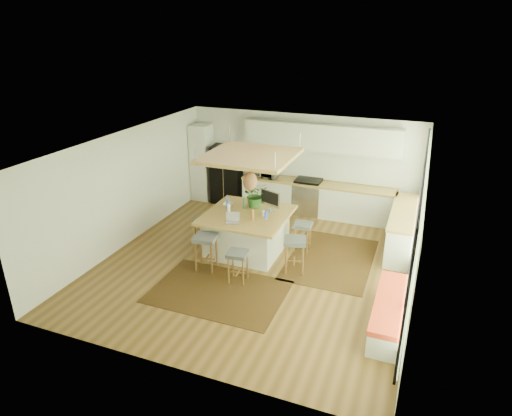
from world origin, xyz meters
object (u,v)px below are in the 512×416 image
at_px(island, 247,232).
at_px(island_plant, 256,197).
at_px(fridge, 227,172).
at_px(stool_right_front, 294,256).
at_px(laptop, 232,217).
at_px(microwave, 267,171).
at_px(monitor, 270,201).
at_px(stool_right_back, 302,236).
at_px(stool_near_right, 238,266).
at_px(stool_left_side, 203,229).
at_px(stool_near_left, 206,254).

distance_m(island, island_plant, 0.84).
height_order(fridge, island_plant, fridge).
xyz_separation_m(stool_right_front, laptop, (-1.41, -0.04, 0.70)).
bearing_deg(microwave, monitor, -62.69).
bearing_deg(stool_right_back, stool_near_right, -114.83).
height_order(fridge, microwave, fridge).
bearing_deg(microwave, stool_right_front, -54.97).
bearing_deg(stool_near_right, stool_left_side, 138.28).
bearing_deg(monitor, fridge, 153.25).
xyz_separation_m(stool_right_back, stool_left_side, (-2.32, -0.50, 0.00)).
height_order(stool_right_back, island_plant, island_plant).
bearing_deg(laptop, stool_right_back, 21.06).
height_order(stool_right_front, island_plant, island_plant).
relative_size(monitor, microwave, 0.98).
relative_size(island, stool_right_back, 2.71).
distance_m(fridge, stool_right_back, 3.74).
bearing_deg(stool_near_left, island_plant, 71.07).
bearing_deg(stool_near_left, island, 65.84).
bearing_deg(fridge, laptop, -69.48).
xyz_separation_m(stool_near_left, microwave, (0.02, 3.76, 0.76)).
xyz_separation_m(stool_right_front, island_plant, (-1.26, 0.97, 0.82)).
height_order(fridge, stool_right_back, fridge).
relative_size(fridge, island_plant, 2.71).
height_order(stool_near_right, laptop, laptop).
relative_size(stool_right_front, island_plant, 1.23).
height_order(stool_near_right, stool_right_back, stool_right_back).
height_order(stool_near_right, stool_right_front, stool_right_front).
bearing_deg(stool_right_front, fridge, 133.23).
bearing_deg(fridge, monitor, -53.44).
xyz_separation_m(stool_right_front, stool_left_side, (-2.43, 0.51, 0.00)).
bearing_deg(monitor, stool_right_back, 31.21).
height_order(island, stool_left_side, island).
bearing_deg(stool_right_front, island_plant, 142.49).
height_order(stool_right_front, laptop, laptop).
relative_size(stool_near_right, stool_right_front, 0.88).
height_order(stool_near_right, stool_left_side, stool_near_right).
bearing_deg(monitor, stool_near_right, -72.29).
relative_size(stool_left_side, island_plant, 1.03).
xyz_separation_m(fridge, laptop, (1.64, -3.28, 0.12)).
height_order(stool_near_left, laptop, laptop).
xyz_separation_m(stool_left_side, laptop, (1.02, -0.54, 0.70)).
xyz_separation_m(stool_near_right, microwave, (-0.82, 3.99, 0.76)).
bearing_deg(stool_left_side, stool_right_back, 12.15).
distance_m(stool_right_back, stool_left_side, 2.37).
relative_size(stool_near_left, laptop, 2.51).
xyz_separation_m(island, microwave, (-0.47, 2.65, 0.65)).
bearing_deg(stool_left_side, island, 1.06).
bearing_deg(island, stool_left_side, -178.94).
bearing_deg(stool_near_left, fridge, 108.16).
bearing_deg(laptop, stool_right_front, -16.15).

